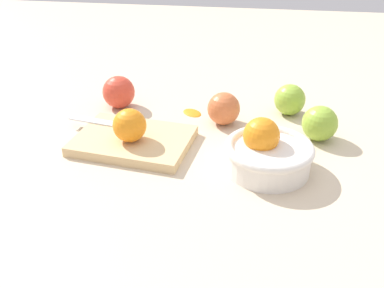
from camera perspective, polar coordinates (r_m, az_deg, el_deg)
name	(u,v)px	position (r m, az deg, el deg)	size (l,w,h in m)	color
ground_plane	(203,137)	(0.95, 1.38, 0.87)	(2.40, 2.40, 0.00)	beige
bowl	(267,153)	(0.84, 9.62, -1.08)	(0.17, 0.17, 0.10)	white
cutting_board	(133,141)	(0.92, -7.53, 0.42)	(0.23, 0.17, 0.02)	#DBB77F
orange_on_board	(130,125)	(0.89, -7.99, 2.38)	(0.07, 0.07, 0.07)	orange
knife	(111,123)	(0.97, -10.33, 2.72)	(0.16, 0.05, 0.01)	silver
apple_front_left	(224,109)	(0.99, 4.08, 4.54)	(0.07, 0.07, 0.07)	#CC6638
apple_mid_left	(320,123)	(0.96, 16.04, 2.56)	(0.07, 0.07, 0.07)	#8EB738
apple_front_right	(119,92)	(1.08, -9.37, 6.58)	(0.08, 0.08, 0.08)	#D6422D
apple_front_left_2	(290,100)	(1.06, 12.41, 5.57)	(0.07, 0.07, 0.07)	#8EB738
citrus_peel	(192,112)	(1.05, 0.02, 4.18)	(0.05, 0.04, 0.01)	orange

